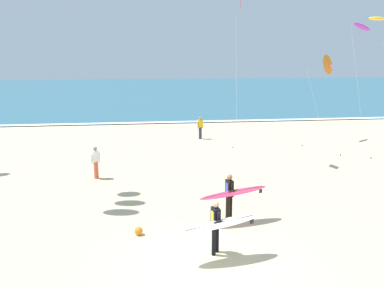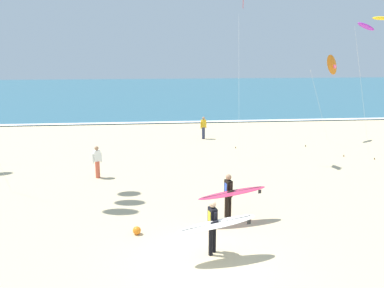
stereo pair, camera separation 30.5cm
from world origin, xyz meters
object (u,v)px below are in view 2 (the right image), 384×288
at_px(kite_arc_golden_high, 381,23).
at_px(beach_ball, 137,230).
at_px(bystander_yellow_top, 203,128).
at_px(surfer_lead, 230,193).
at_px(kite_delta_amber_near, 333,65).
at_px(surfer_trailing, 215,224).
at_px(bystander_white_top, 97,162).

xyz_separation_m(kite_arc_golden_high, beach_ball, (-13.78, -10.05, -7.48)).
relative_size(bystander_yellow_top, beach_ball, 5.68).
relative_size(surfer_lead, kite_arc_golden_high, 0.33).
bearing_deg(kite_delta_amber_near, beach_ball, -132.54).
bearing_deg(kite_arc_golden_high, beach_ball, -143.91).
distance_m(surfer_lead, surfer_trailing, 2.79).
bearing_deg(bystander_yellow_top, kite_delta_amber_near, -7.51).
height_order(surfer_lead, kite_delta_amber_near, kite_delta_amber_near).
height_order(kite_delta_amber_near, beach_ball, kite_delta_amber_near).
bearing_deg(bystander_yellow_top, surfer_trailing, -96.53).
distance_m(kite_delta_amber_near, bystander_yellow_top, 9.77).
bearing_deg(surfer_lead, beach_ball, -166.27).
bearing_deg(beach_ball, surfer_lead, 13.73).
relative_size(kite_arc_golden_high, beach_ball, 28.57).
bearing_deg(kite_delta_amber_near, surfer_lead, -125.85).
bearing_deg(bystander_white_top, bystander_yellow_top, 53.51).
xyz_separation_m(kite_arc_golden_high, bystander_yellow_top, (-9.47, 5.22, -6.81)).
bearing_deg(kite_delta_amber_near, bystander_yellow_top, 172.49).
bearing_deg(beach_ball, kite_delta_amber_near, 47.46).
relative_size(kite_delta_amber_near, beach_ball, 21.03).
distance_m(bystander_yellow_top, beach_ball, 15.88).
distance_m(surfer_trailing, bystander_yellow_top, 17.17).
bearing_deg(bystander_white_top, surfer_trailing, -62.40).
xyz_separation_m(kite_delta_amber_near, bystander_yellow_top, (-8.66, 1.14, -4.38)).
xyz_separation_m(surfer_trailing, bystander_yellow_top, (1.95, 17.06, -0.24)).
bearing_deg(beach_ball, bystander_white_top, 107.16).
height_order(surfer_trailing, beach_ball, surfer_trailing).
distance_m(surfer_trailing, kite_delta_amber_near, 19.57).
bearing_deg(surfer_trailing, kite_arc_golden_high, 46.02).
xyz_separation_m(bystander_white_top, beach_ball, (2.06, -6.66, -0.67)).
height_order(kite_delta_amber_near, kite_arc_golden_high, kite_arc_golden_high).
relative_size(kite_delta_amber_near, kite_arc_golden_high, 0.74).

